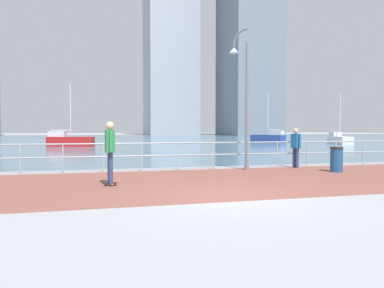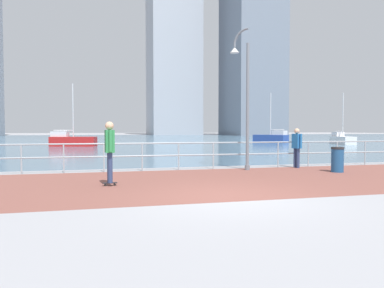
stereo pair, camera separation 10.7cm
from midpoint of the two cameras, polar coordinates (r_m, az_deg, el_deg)
ground at (r=48.06m, az=-10.98°, el=0.41°), size 220.00×220.00×0.00m
brick_paving at (r=11.03m, az=1.02°, el=-5.88°), size 28.00×6.29×0.01m
harbor_water at (r=58.75m, az=-11.61°, el=0.75°), size 180.00×88.00×0.00m
waterfront_railing at (r=13.99m, az=-2.42°, el=-1.09°), size 25.25×0.06×1.07m
lamppost at (r=14.30m, az=7.81°, el=8.10°), size 0.68×0.64×5.46m
skateboarder at (r=10.33m, az=-13.03°, el=-0.48°), size 0.41×0.56×1.79m
bystander at (r=15.42m, az=15.78°, el=-0.10°), size 0.32×0.55×1.62m
trash_bin at (r=14.38m, az=21.53°, el=-2.26°), size 0.46×0.46×0.93m
sailboat_gray at (r=41.35m, az=22.01°, el=0.69°), size 1.96×3.99×5.38m
sailboat_teal at (r=44.49m, az=11.91°, el=0.98°), size 3.31×4.30×5.94m
sailboat_blue at (r=35.33m, az=-18.79°, el=0.55°), size 4.30×2.24×5.77m
tower_concrete at (r=100.79m, az=8.84°, el=14.83°), size 12.70×17.32×48.53m
tower_beige at (r=107.65m, az=-3.53°, el=14.09°), size 13.57×16.79×48.69m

